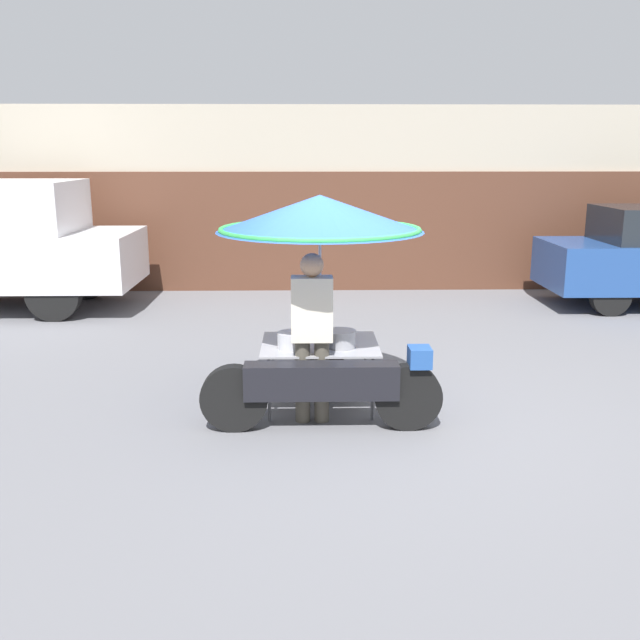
# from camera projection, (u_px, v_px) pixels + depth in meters

# --- Properties ---
(ground_plane) EXTENTS (36.00, 36.00, 0.00)m
(ground_plane) POSITION_uv_depth(u_px,v_px,m) (372.00, 419.00, 6.81)
(ground_plane) COLOR slate
(shopfront_building) EXTENTS (28.00, 2.06, 3.30)m
(shopfront_building) POSITION_uv_depth(u_px,v_px,m) (337.00, 197.00, 13.79)
(shopfront_building) COLOR #B2A893
(shopfront_building) RESTS_ON ground
(vendor_motorcycle_cart) EXTENTS (2.21, 1.98, 2.10)m
(vendor_motorcycle_cart) POSITION_uv_depth(u_px,v_px,m) (320.00, 243.00, 6.73)
(vendor_motorcycle_cart) COLOR black
(vendor_motorcycle_cart) RESTS_ON ground
(vendor_person) EXTENTS (0.38, 0.22, 1.60)m
(vendor_person) POSITION_uv_depth(u_px,v_px,m) (312.00, 329.00, 6.57)
(vendor_person) COLOR #4C473D
(vendor_person) RESTS_ON ground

